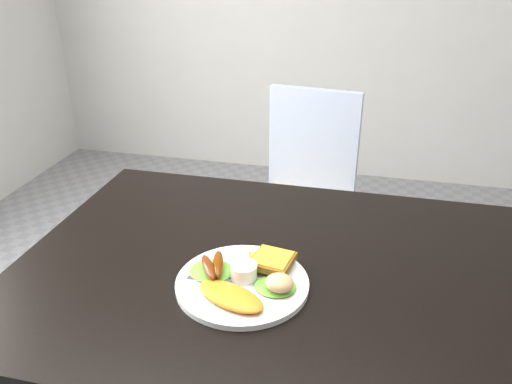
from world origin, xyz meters
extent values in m
cube|color=black|center=(0.00, 0.00, 0.73)|extent=(1.20, 0.80, 0.04)
cube|color=tan|center=(-0.09, 0.83, 0.45)|extent=(0.41, 0.41, 0.04)
imported|color=navy|center=(0.07, 0.58, 0.68)|extent=(0.57, 0.49, 1.35)
cylinder|color=white|center=(-0.10, -0.09, 0.76)|extent=(0.27, 0.27, 0.01)
ellipsoid|color=#369224|center=(-0.17, -0.07, 0.77)|extent=(0.10, 0.09, 0.01)
ellipsoid|color=#5DA225|center=(-0.03, -0.09, 0.77)|extent=(0.08, 0.08, 0.01)
ellipsoid|color=orange|center=(-0.10, -0.15, 0.77)|extent=(0.16, 0.12, 0.02)
ellipsoid|color=maroon|center=(-0.17, -0.08, 0.78)|extent=(0.06, 0.09, 0.02)
ellipsoid|color=#663204|center=(-0.15, -0.07, 0.78)|extent=(0.05, 0.10, 0.02)
cylinder|color=white|center=(-0.10, -0.08, 0.78)|extent=(0.06, 0.06, 0.03)
cube|color=olive|center=(-0.07, -0.02, 0.77)|extent=(0.08, 0.08, 0.01)
cube|color=olive|center=(-0.05, -0.03, 0.78)|extent=(0.09, 0.09, 0.01)
ellipsoid|color=beige|center=(-0.02, -0.11, 0.79)|extent=(0.07, 0.07, 0.03)
cube|color=#ADAFB7|center=(-0.13, -0.10, 0.76)|extent=(0.15, 0.02, 0.00)
camera|label=1|loc=(0.11, -0.87, 1.36)|focal=35.00mm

